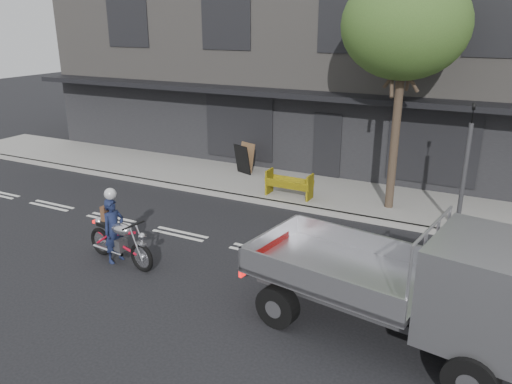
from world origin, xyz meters
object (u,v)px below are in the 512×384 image
Objects in this scene: motorcycle at (120,240)px; flatbed_ute at (459,288)px; traffic_light_pole at (464,175)px; construction_barrier at (286,186)px; street_tree at (405,26)px; rider at (114,231)px; sandwich_board at (242,160)px.

flatbed_ute is (7.35, -0.25, 0.77)m from motorcycle.
traffic_light_pole is 0.66× the size of flatbed_ute.
flatbed_ute is at bearing -46.18° from construction_barrier.
construction_barrier is (-5.03, 0.15, -1.09)m from traffic_light_pole.
street_tree reaches higher than motorcycle.
construction_barrier is at bearing -10.92° from rider.
street_tree reaches higher than construction_barrier.
rider is at bearing -142.89° from traffic_light_pole.
rider reaches higher than construction_barrier.
flatbed_ute is at bearing 7.27° from motorcycle.
motorcycle is at bearing -65.12° from sandwich_board.
flatbed_ute is at bearing -82.69° from rider.
motorcycle is at bearing -142.30° from traffic_light_pole.
sandwich_board is at bearing 104.11° from motorcycle.
flatbed_ute is at bearing -69.00° from street_tree.
street_tree is 4.55× the size of construction_barrier.
street_tree is at bearing 120.14° from flatbed_ute.
sandwich_board is (-2.47, 1.70, 0.12)m from construction_barrier.
motorcycle is 5.78m from construction_barrier.
street_tree is 9.17m from motorcycle.
traffic_light_pole is 3.26× the size of sandwich_board.
rider reaches higher than sandwich_board.
street_tree is 9.15m from rider.
sandwich_board is (-7.50, 1.85, -0.97)m from traffic_light_pole.
sandwich_board reaches higher than motorcycle.
street_tree is 3.15× the size of motorcycle.
street_tree reaches higher than flatbed_ute.
motorcycle is 0.40× the size of flatbed_ute.
rider is at bearing -110.16° from construction_barrier.
flatbed_ute is 4.96× the size of sandwich_board.
traffic_light_pole is 7.78m from sandwich_board.
street_tree is at bearing -29.97° from rider.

